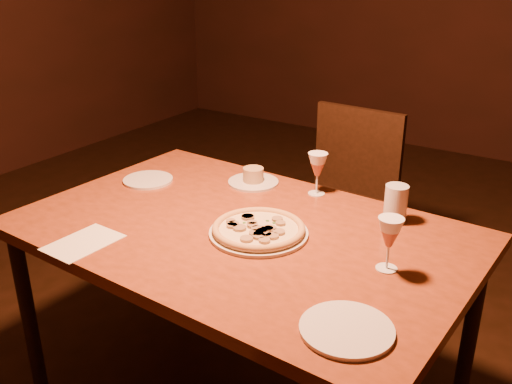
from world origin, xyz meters
The scene contains 10 objects.
dining_table centered at (0.00, -0.04, 0.71)m, with size 1.50×1.01×0.78m.
chair_far centered at (-0.07, 0.93, 0.52)m, with size 0.47×0.47×0.93m.
pizza_plate centered at (0.08, -0.05, 0.80)m, with size 0.32×0.32×0.03m.
ramekin_saucer centered at (-0.18, 0.31, 0.80)m, with size 0.20×0.20×0.06m.
wine_glass_far centered at (0.08, 0.35, 0.86)m, with size 0.07×0.07×0.16m, color #AC5D48, non-canonical shape.
wine_glass_right centered at (0.50, -0.03, 0.86)m, with size 0.07×0.07×0.16m, color #AC5D48, non-canonical shape.
water_tumbler centered at (0.40, 0.28, 0.84)m, with size 0.08×0.08×0.13m, color silver.
side_plate_left centered at (-0.54, 0.10, 0.78)m, with size 0.19×0.19×0.01m, color silver.
side_plate_near centered at (0.52, -0.36, 0.78)m, with size 0.23×0.23×0.01m, color silver.
menu_card centered at (-0.35, -0.39, 0.78)m, with size 0.15×0.22×0.00m, color silver.
Camera 1 is at (0.95, -1.41, 1.60)m, focal length 40.00 mm.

